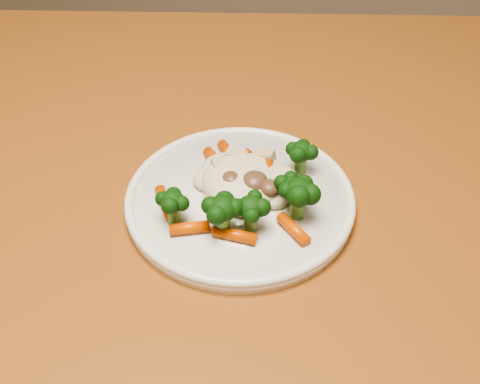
{
  "coord_description": "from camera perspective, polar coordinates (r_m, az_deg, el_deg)",
  "views": [
    {
      "loc": [
        0.12,
        -0.49,
        1.19
      ],
      "look_at": [
        0.02,
        -0.04,
        0.77
      ],
      "focal_mm": 45.0,
      "sensor_mm": 36.0,
      "label": 1
    }
  ],
  "objects": [
    {
      "name": "plate",
      "position": [
        0.64,
        0.0,
        -0.9
      ],
      "size": [
        0.24,
        0.24,
        0.01
      ],
      "primitive_type": "cylinder",
      "color": "white",
      "rests_on": "dining_table"
    },
    {
      "name": "meal",
      "position": [
        0.62,
        0.9,
        0.5
      ],
      "size": [
        0.18,
        0.16,
        0.04
      ],
      "color": "beige",
      "rests_on": "plate"
    },
    {
      "name": "dining_table",
      "position": [
        0.77,
        -2.11,
        -3.14
      ],
      "size": [
        1.28,
        0.98,
        0.75
      ],
      "rotation": [
        0.0,
        0.0,
        0.19
      ],
      "color": "#985623",
      "rests_on": "ground"
    }
  ]
}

